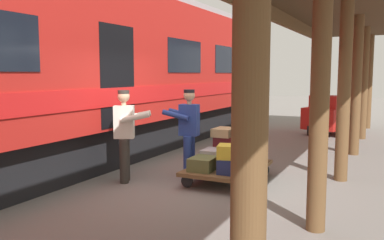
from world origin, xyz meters
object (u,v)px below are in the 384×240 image
Objects in this scene: suitcase_slate_roller at (250,142)px; porter_by_door at (125,133)px; suitcase_olive_duffel at (203,164)px; baggage_tug at (327,115)px; train_car at (60,71)px; suitcase_cream_canvas at (224,154)px; luggage_cart at (228,168)px; suitcase_red_plastic at (241,151)px; suitcase_tan_vintage at (224,132)px; suitcase_maroon_trunk at (226,142)px; suitcase_teal_softside at (249,131)px; suitcase_black_hardshell at (242,161)px; porter_in_overalls at (188,130)px; suitcase_burgundy_valise at (250,155)px; suitcase_navy_fabric at (232,166)px; suitcase_yellow_case at (230,152)px; suitcase_gray_aluminum at (214,157)px.

porter_by_door reaches higher than suitcase_slate_roller.
baggage_tug reaches higher than suitcase_olive_duffel.
suitcase_olive_duffel is at bearing 178.53° from train_car.
suitcase_cream_canvas is at bearing -164.94° from train_car.
suitcase_red_plastic is (-0.27, 0.03, 0.35)m from luggage_cart.
porter_by_door reaches higher than suitcase_tan_vintage.
suitcase_teal_softside is at bearing -179.34° from suitcase_maroon_trunk.
suitcase_red_plastic is at bearing -174.43° from train_car.
train_car is at bearing -1.47° from suitcase_olive_duffel.
suitcase_black_hardshell is at bearing -106.66° from suitcase_red_plastic.
suitcase_olive_duffel is 0.74m from suitcase_red_plastic.
suitcase_slate_roller is (-0.53, -1.02, 0.28)m from suitcase_olive_duffel.
suitcase_red_plastic is 1.11m from porter_in_overalls.
suitcase_tan_vintage is at bearing 0.58° from suitcase_burgundy_valise.
suitcase_tan_vintage reaches higher than suitcase_cream_canvas.
suitcase_maroon_trunk is 0.86m from porter_in_overalls.
train_car is at bearing -1.26° from suitcase_navy_fabric.
suitcase_yellow_case is at bearing 90.07° from suitcase_teal_softside.
baggage_tug is (-1.58, -7.10, -0.30)m from porter_in_overalls.
suitcase_yellow_case is 0.25× the size of porter_in_overalls.
suitcase_teal_softside is at bearing -87.98° from suitcase_navy_fabric.
luggage_cart is at bearing -118.76° from suitcase_olive_duffel.
suitcase_maroon_trunk is (0.24, -0.52, 0.40)m from luggage_cart.
suitcase_gray_aluminum reaches higher than suitcase_black_hardshell.
suitcase_gray_aluminum is 0.79m from suitcase_slate_roller.
suitcase_red_plastic is (0.01, 0.03, 0.19)m from suitcase_black_hardshell.
suitcase_slate_roller reaches higher than suitcase_gray_aluminum.
porter_in_overalls is 1.00× the size of porter_by_door.
suitcase_cream_canvas is (-3.39, -0.91, -1.66)m from train_car.
suitcase_cream_canvas is at bearing 24.52° from suitcase_maroon_trunk.
baggage_tug is (-0.52, -7.02, 0.23)m from suitcase_black_hardshell.
suitcase_gray_aluminum is 0.56m from suitcase_maroon_trunk.
luggage_cart is 7.08m from baggage_tug.
suitcase_tan_vintage is at bearing -44.16° from suitcase_red_plastic.
baggage_tug is (-0.55, -7.53, -0.03)m from suitcase_yellow_case.
suitcase_black_hardshell is 0.58m from suitcase_yellow_case.
suitcase_teal_softside is (-3.91, -0.93, -1.17)m from train_car.
suitcase_cream_canvas is (0.00, -0.50, -0.03)m from suitcase_gray_aluminum.
porter_in_overalls is at bearing 47.80° from suitcase_tan_vintage.
suitcase_burgundy_valise is at bearing 149.53° from suitcase_teal_softside.
suitcase_navy_fabric is (-0.27, 0.50, 0.17)m from luggage_cart.
suitcase_tan_vintage is 0.30× the size of porter_by_door.
suitcase_navy_fabric is 1.06m from suitcase_slate_roller.
suitcase_cream_canvas is at bearing -90.00° from suitcase_gray_aluminum.
luggage_cart is 1.07× the size of porter_in_overalls.
suitcase_burgundy_valise is (-3.94, -0.91, -1.64)m from train_car.
suitcase_teal_softside is (0.04, -0.02, 0.46)m from suitcase_burgundy_valise.
suitcase_maroon_trunk reaches higher than suitcase_burgundy_valise.
porter_by_door is at bearing 44.75° from suitcase_tan_vintage.
luggage_cart is 0.82m from suitcase_tan_vintage.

